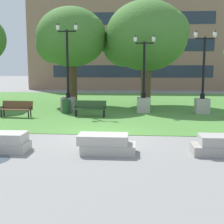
# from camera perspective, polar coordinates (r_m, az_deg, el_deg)

# --- Properties ---
(ground_plane) EXTENTS (140.00, 140.00, 0.00)m
(ground_plane) POSITION_cam_1_polar(r_m,az_deg,el_deg) (13.16, -2.00, -4.24)
(ground_plane) COLOR gray
(grass_lawn) EXTENTS (40.00, 20.00, 0.02)m
(grass_lawn) POSITION_cam_1_polar(r_m,az_deg,el_deg) (22.98, 0.81, 1.30)
(grass_lawn) COLOR #4C8438
(grass_lawn) RESTS_ON ground
(concrete_block_center) EXTENTS (1.80, 0.90, 0.64)m
(concrete_block_center) POSITION_cam_1_polar(r_m,az_deg,el_deg) (11.36, -19.52, -5.21)
(concrete_block_center) COLOR #B2ADA3
(concrete_block_center) RESTS_ON ground
(concrete_block_left) EXTENTS (1.91, 0.90, 0.64)m
(concrete_block_left) POSITION_cam_1_polar(r_m,az_deg,el_deg) (10.44, -1.11, -5.90)
(concrete_block_left) COLOR #B2ADA3
(concrete_block_left) RESTS_ON ground
(concrete_block_right) EXTENTS (1.90, 0.90, 0.64)m
(concrete_block_right) POSITION_cam_1_polar(r_m,az_deg,el_deg) (10.90, 19.53, -5.79)
(concrete_block_right) COLOR #9E9991
(concrete_block_right) RESTS_ON ground
(park_bench_near_left) EXTENTS (1.83, 0.65, 0.90)m
(park_bench_near_left) POSITION_cam_1_polar(r_m,az_deg,el_deg) (18.30, -17.05, 0.72)
(park_bench_near_left) COLOR brown
(park_bench_near_left) RESTS_ON grass_lawn
(park_bench_far_right) EXTENTS (1.82, 0.59, 0.90)m
(park_bench_far_right) POSITION_cam_1_polar(r_m,az_deg,el_deg) (17.72, -4.02, 0.83)
(park_bench_far_right) COLOR #284723
(park_bench_far_right) RESTS_ON grass_lawn
(lamp_post_center) EXTENTS (1.32, 0.80, 5.41)m
(lamp_post_center) POSITION_cam_1_polar(r_m,az_deg,el_deg) (19.53, -8.02, 3.16)
(lamp_post_center) COLOR gray
(lamp_post_center) RESTS_ON grass_lawn
(lamp_post_right) EXTENTS (1.32, 0.80, 4.71)m
(lamp_post_right) POSITION_cam_1_polar(r_m,az_deg,el_deg) (19.42, 5.80, 2.82)
(lamp_post_right) COLOR #ADA89E
(lamp_post_right) RESTS_ON grass_lawn
(lamp_post_left) EXTENTS (1.32, 0.80, 4.94)m
(lamp_post_left) POSITION_cam_1_polar(r_m,az_deg,el_deg) (19.53, 16.21, 2.66)
(lamp_post_left) COLOR #ADA89E
(lamp_post_left) RESTS_ON grass_lawn
(tree_far_right) EXTENTS (5.22, 4.97, 6.99)m
(tree_far_right) POSITION_cam_1_polar(r_m,az_deg,el_deg) (23.06, -7.57, 13.23)
(tree_far_right) COLOR #4C3823
(tree_far_right) RESTS_ON grass_lawn
(tree_far_left) EXTENTS (6.10, 5.81, 7.42)m
(tree_far_left) POSITION_cam_1_polar(r_m,az_deg,el_deg) (22.88, 6.14, 13.47)
(tree_far_left) COLOR brown
(tree_far_left) RESTS_ON grass_lawn
(trash_bin) EXTENTS (0.49, 0.49, 0.96)m
(trash_bin) POSITION_cam_1_polar(r_m,az_deg,el_deg) (19.02, -8.34, 1.18)
(trash_bin) COLOR #234C28
(trash_bin) RESTS_ON grass_lawn
(building_facade_distant) EXTENTS (24.86, 1.03, 11.00)m
(building_facade_distant) POSITION_cam_1_polar(r_m,az_deg,el_deg) (37.34, 3.70, 12.51)
(building_facade_distant) COLOR #8E6B56
(building_facade_distant) RESTS_ON ground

